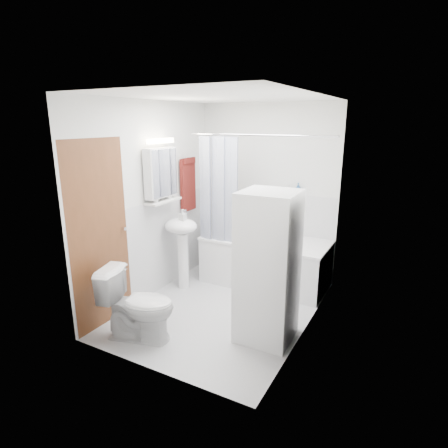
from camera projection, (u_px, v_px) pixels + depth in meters
The scene contains 20 objects.
floor at pixel (222, 308), 4.47m from camera, with size 2.60×2.60×0.00m, color #BBBCC0.
room_walls at pixel (222, 185), 4.07m from camera, with size 2.60×2.60×2.60m.
wainscot at pixel (234, 253), 4.55m from camera, with size 1.98×2.58×2.58m.
door at pixel (124, 229), 4.17m from camera, with size 0.05×2.00×2.00m.
bathtub at pixel (265, 259), 5.08m from camera, with size 1.66×0.79×0.63m.
tub_spout at pixel (289, 212), 5.11m from camera, with size 0.04×0.04×0.12m, color silver.
curtain_rod at pixel (258, 135), 4.35m from camera, with size 0.02×0.02×1.84m, color silver.
shower_curtain at pixel (218, 194), 4.81m from camera, with size 0.55×0.02×1.45m.
sink at pixel (182, 237), 4.86m from camera, with size 0.44×0.37×1.04m.
medicine_cabinet at pixel (161, 171), 4.55m from camera, with size 0.13×0.50×0.71m.
shelf at pixel (163, 201), 4.64m from camera, with size 0.18×0.54×0.03m, color silver.
shower_caddy at pixel (293, 199), 5.02m from camera, with size 0.22×0.06×0.02m, color silver.
towel at pixel (188, 183), 5.16m from camera, with size 0.07×0.31×0.75m.
washer_dryer at pixel (267, 267), 3.69m from camera, with size 0.57×0.56×1.53m.
toilet at pixel (138, 305), 3.77m from camera, with size 0.42×0.75×0.73m, color white.
soap_pump at pixel (183, 220), 4.75m from camera, with size 0.08×0.17×0.08m, color gray.
shelf_bottle at pixel (155, 199), 4.50m from camera, with size 0.07×0.18×0.07m, color gray.
shelf_cup at pixel (169, 194), 4.72m from camera, with size 0.10×0.09×0.10m, color gray.
shampoo_a at pixel (289, 193), 5.03m from camera, with size 0.13×0.17×0.13m, color gray.
shampoo_b at pixel (298, 195), 4.98m from camera, with size 0.08×0.21×0.08m, color #275F9C.
Camera 1 is at (1.93, -3.54, 2.16)m, focal length 30.00 mm.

